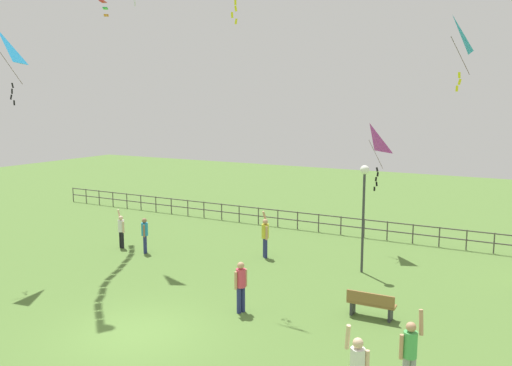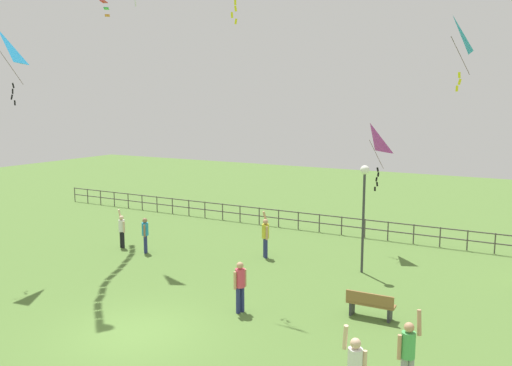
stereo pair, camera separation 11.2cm
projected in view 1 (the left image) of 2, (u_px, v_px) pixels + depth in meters
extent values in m
plane|color=#517533|center=(138.00, 333.00, 15.38)|extent=(80.00, 80.00, 0.00)
cylinder|color=#38383D|center=(363.00, 224.00, 20.65)|extent=(0.10, 0.10, 3.96)
sphere|color=white|center=(365.00, 170.00, 20.33)|extent=(0.36, 0.36, 0.36)
cube|color=olive|center=(372.00, 304.00, 16.46)|extent=(1.51, 0.44, 0.06)
cube|color=olive|center=(370.00, 299.00, 16.27)|extent=(1.50, 0.10, 0.36)
cube|color=#333338|center=(353.00, 307.00, 16.77)|extent=(0.08, 0.36, 0.45)
cube|color=#333338|center=(390.00, 314.00, 16.23)|extent=(0.08, 0.36, 0.45)
cylinder|color=#4CB259|center=(410.00, 345.00, 12.05)|extent=(0.32, 0.32, 0.62)
sphere|color=tan|center=(411.00, 327.00, 11.99)|extent=(0.23, 0.23, 0.23)
cylinder|color=tan|center=(421.00, 322.00, 11.95)|extent=(0.18, 0.19, 0.59)
cylinder|color=tan|center=(401.00, 347.00, 12.03)|extent=(0.10, 0.10, 0.59)
cylinder|color=navy|center=(145.00, 245.00, 23.49)|extent=(0.14, 0.14, 0.81)
cylinder|color=navy|center=(145.00, 244.00, 23.65)|extent=(0.14, 0.14, 0.81)
cylinder|color=#268CBF|center=(145.00, 229.00, 23.47)|extent=(0.30, 0.30, 0.57)
sphere|color=#8C6647|center=(144.00, 221.00, 23.41)|extent=(0.22, 0.22, 0.22)
cylinder|color=#8C6647|center=(144.00, 231.00, 23.28)|extent=(0.09, 0.09, 0.54)
cylinder|color=#8C6647|center=(145.00, 229.00, 23.67)|extent=(0.09, 0.09, 0.54)
cylinder|color=white|center=(357.00, 362.00, 11.24)|extent=(0.32, 0.32, 0.62)
sphere|color=beige|center=(358.00, 343.00, 11.18)|extent=(0.23, 0.23, 0.23)
cylinder|color=beige|center=(348.00, 337.00, 11.20)|extent=(0.19, 0.23, 0.59)
cylinder|color=beige|center=(367.00, 363.00, 11.26)|extent=(0.10, 0.10, 0.58)
cylinder|color=black|center=(121.00, 240.00, 24.45)|extent=(0.13, 0.13, 0.77)
cylinder|color=black|center=(123.00, 240.00, 24.35)|extent=(0.13, 0.13, 0.77)
cylinder|color=white|center=(121.00, 226.00, 24.30)|extent=(0.28, 0.28, 0.55)
sphere|color=beige|center=(121.00, 218.00, 24.24)|extent=(0.21, 0.21, 0.21)
cylinder|color=beige|center=(119.00, 215.00, 24.39)|extent=(0.13, 0.20, 0.52)
cylinder|color=beige|center=(123.00, 227.00, 24.18)|extent=(0.08, 0.08, 0.52)
cylinder|color=navy|center=(243.00, 299.00, 16.91)|extent=(0.14, 0.14, 0.85)
cylinder|color=navy|center=(239.00, 300.00, 16.80)|extent=(0.14, 0.14, 0.85)
cylinder|color=#D83F59|center=(241.00, 278.00, 16.75)|extent=(0.31, 0.31, 0.60)
sphere|color=tan|center=(241.00, 265.00, 16.68)|extent=(0.23, 0.23, 0.23)
cylinder|color=tan|center=(246.00, 278.00, 16.89)|extent=(0.09, 0.09, 0.57)
cylinder|color=tan|center=(236.00, 281.00, 16.62)|extent=(0.09, 0.09, 0.57)
cylinder|color=navy|center=(265.00, 247.00, 22.95)|extent=(0.15, 0.15, 0.87)
cylinder|color=navy|center=(266.00, 248.00, 22.79)|extent=(0.15, 0.15, 0.87)
cylinder|color=gold|center=(265.00, 231.00, 22.76)|extent=(0.32, 0.32, 0.61)
sphere|color=tan|center=(265.00, 222.00, 22.70)|extent=(0.23, 0.23, 0.23)
cylinder|color=tan|center=(265.00, 218.00, 22.89)|extent=(0.25, 0.25, 0.59)
cylinder|color=tan|center=(267.00, 233.00, 22.56)|extent=(0.10, 0.10, 0.58)
cylinder|color=#4C381E|center=(10.00, 67.00, 20.10)|extent=(0.72, 0.47, 1.34)
cube|color=black|center=(13.00, 85.00, 20.21)|extent=(0.09, 0.05, 0.20)
cube|color=black|center=(12.00, 91.00, 20.24)|extent=(0.10, 0.01, 0.20)
cube|color=black|center=(11.00, 97.00, 20.28)|extent=(0.11, 0.04, 0.21)
cube|color=black|center=(14.00, 103.00, 20.31)|extent=(0.09, 0.02, 0.20)
pyramid|color=#B22DB2|center=(369.00, 140.00, 23.22)|extent=(1.36, 1.36, 1.32)
cylinder|color=#4C381E|center=(376.00, 154.00, 23.42)|extent=(0.55, 0.55, 1.32)
cube|color=black|center=(377.00, 169.00, 23.52)|extent=(0.11, 0.04, 0.21)
cube|color=black|center=(378.00, 174.00, 23.56)|extent=(0.09, 0.04, 0.20)
cube|color=black|center=(376.00, 179.00, 23.59)|extent=(0.10, 0.01, 0.21)
cube|color=black|center=(377.00, 184.00, 23.62)|extent=(0.11, 0.04, 0.21)
cube|color=black|center=(374.00, 189.00, 23.66)|extent=(0.08, 0.01, 0.20)
cube|color=white|center=(135.00, 4.00, 23.01)|extent=(0.10, 0.04, 0.20)
cube|color=yellow|center=(235.00, 2.00, 18.54)|extent=(0.09, 0.02, 0.20)
cube|color=yellow|center=(236.00, 9.00, 18.57)|extent=(0.10, 0.04, 0.20)
cube|color=yellow|center=(232.00, 15.00, 18.61)|extent=(0.08, 0.03, 0.20)
cube|color=yellow|center=(236.00, 21.00, 18.64)|extent=(0.09, 0.05, 0.20)
pyramid|color=#198CD1|center=(451.00, 36.00, 17.40)|extent=(0.88, 1.17, 1.27)
cylinder|color=#4C381E|center=(460.00, 56.00, 17.41)|extent=(0.65, 0.16, 1.27)
cube|color=yellow|center=(459.00, 75.00, 17.50)|extent=(0.09, 0.04, 0.20)
cube|color=yellow|center=(460.00, 82.00, 17.54)|extent=(0.12, 0.05, 0.21)
cube|color=yellow|center=(457.00, 89.00, 17.57)|extent=(0.08, 0.04, 0.20)
cube|color=red|center=(103.00, 2.00, 25.89)|extent=(0.52, 0.67, 0.03)
cube|color=#1EB759|center=(105.00, 8.00, 26.54)|extent=(0.59, 0.64, 0.03)
cube|color=orange|center=(106.00, 15.00, 27.19)|extent=(0.61, 0.63, 0.03)
cylinder|color=#4C4742|center=(73.00, 194.00, 36.00)|extent=(0.06, 0.06, 0.95)
cylinder|color=#4C4742|center=(86.00, 196.00, 35.42)|extent=(0.06, 0.06, 0.95)
cylinder|color=#4C4742|center=(99.00, 198.00, 34.85)|extent=(0.06, 0.06, 0.95)
cylinder|color=#4C4742|center=(113.00, 199.00, 34.27)|extent=(0.06, 0.06, 0.95)
cylinder|color=#4C4742|center=(127.00, 201.00, 33.70)|extent=(0.06, 0.06, 0.95)
cylinder|color=#4C4742|center=(141.00, 202.00, 33.15)|extent=(0.06, 0.06, 0.95)
cylinder|color=#4C4742|center=(156.00, 204.00, 32.58)|extent=(0.06, 0.06, 0.95)
cylinder|color=#4C4742|center=(171.00, 206.00, 32.01)|extent=(0.06, 0.06, 0.95)
cylinder|color=#4C4742|center=(188.00, 208.00, 31.43)|extent=(0.06, 0.06, 0.95)
cylinder|color=#4C4742|center=(204.00, 210.00, 30.88)|extent=(0.06, 0.06, 0.95)
cylinder|color=#4C4742|center=(222.00, 212.00, 30.29)|extent=(0.06, 0.06, 0.95)
cylinder|color=#4C4742|center=(239.00, 214.00, 29.73)|extent=(0.06, 0.06, 0.95)
cylinder|color=#4C4742|center=(258.00, 216.00, 29.15)|extent=(0.06, 0.06, 0.95)
cylinder|color=#4C4742|center=(278.00, 218.00, 28.58)|extent=(0.06, 0.06, 0.95)
cylinder|color=#4C4742|center=(298.00, 220.00, 28.02)|extent=(0.06, 0.06, 0.95)
cylinder|color=#4C4742|center=(319.00, 223.00, 27.45)|extent=(0.06, 0.06, 0.95)
cylinder|color=#4C4742|center=(341.00, 225.00, 26.87)|extent=(0.06, 0.06, 0.95)
cylinder|color=#4C4742|center=(364.00, 228.00, 26.29)|extent=(0.06, 0.06, 0.95)
cylinder|color=#4C4742|center=(387.00, 231.00, 25.74)|extent=(0.06, 0.06, 0.95)
cylinder|color=#4C4742|center=(413.00, 234.00, 25.15)|extent=(0.06, 0.06, 0.95)
cylinder|color=#4C4742|center=(439.00, 237.00, 24.58)|extent=(0.06, 0.06, 0.95)
cylinder|color=#4C4742|center=(467.00, 240.00, 24.01)|extent=(0.06, 0.06, 0.95)
cylinder|color=#4C4742|center=(494.00, 243.00, 23.47)|extent=(0.06, 0.06, 0.95)
cube|color=#4C4742|center=(319.00, 215.00, 27.38)|extent=(36.00, 0.05, 0.05)
cube|color=#4C4742|center=(319.00, 223.00, 27.45)|extent=(36.00, 0.05, 0.05)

